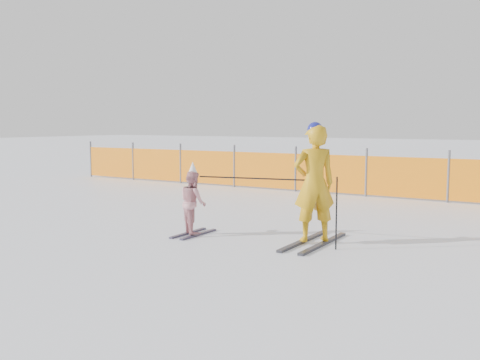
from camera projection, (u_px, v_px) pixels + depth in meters
name	position (u px, v px, depth m)	size (l,w,h in m)	color
ground	(223.00, 250.00, 7.97)	(120.00, 120.00, 0.00)	white
adult	(314.00, 184.00, 8.28)	(0.78, 1.70, 1.90)	black
child	(193.00, 201.00, 8.99)	(0.65, 0.96, 1.24)	black
ski_poles	(282.00, 191.00, 8.35)	(2.35, 0.41, 1.09)	black
safety_fence	(320.00, 173.00, 14.38)	(17.59, 0.06, 1.25)	#595960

